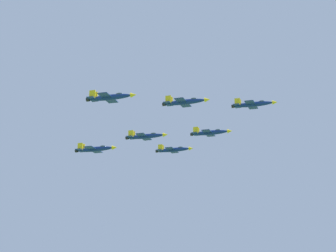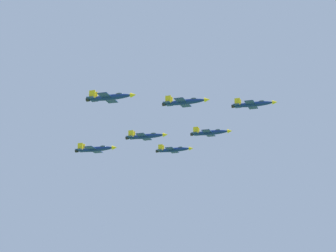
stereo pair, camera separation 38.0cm
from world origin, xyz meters
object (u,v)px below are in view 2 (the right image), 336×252
at_px(jet_slot_rear, 146,136).
at_px(jet_trailing, 95,149).
at_px(jet_left_wingman, 210,132).
at_px(jet_right_outer, 110,97).
at_px(jet_lead, 253,104).
at_px(jet_right_wingman, 185,102).
at_px(jet_left_outer, 174,150).

bearing_deg(jet_slot_rear, jet_trailing, 179.18).
bearing_deg(jet_left_wingman, jet_right_outer, -111.64).
distance_m(jet_left_wingman, jet_right_outer, 52.27).
bearing_deg(jet_lead, jet_trailing, 179.70).
relative_size(jet_right_wingman, jet_trailing, 0.98).
height_order(jet_right_wingman, jet_slot_rear, jet_right_wingman).
bearing_deg(jet_right_outer, jet_left_wingman, 67.70).
height_order(jet_left_wingman, jet_slot_rear, jet_left_wingman).
relative_size(jet_left_outer, jet_right_outer, 0.94).
bearing_deg(jet_trailing, jet_left_wingman, 23.64).
height_order(jet_right_outer, jet_trailing, jet_right_outer).
xyz_separation_m(jet_right_outer, jet_trailing, (2.75, 37.53, -6.86)).
distance_m(jet_right_outer, jet_slot_rear, 32.66).
relative_size(jet_lead, jet_right_wingman, 0.98).
bearing_deg(jet_right_wingman, jet_right_outer, -139.20).
xyz_separation_m(jet_lead, jet_left_outer, (-12.95, 48.38, -4.76)).
height_order(jet_slot_rear, jet_trailing, jet_slot_rear).
bearing_deg(jet_trailing, jet_right_wingman, -22.41).
bearing_deg(jet_left_outer, jet_left_wingman, -40.39).
xyz_separation_m(jet_right_wingman, jet_right_outer, (-24.92, -2.49, -1.69)).
height_order(jet_right_wingman, jet_right_outer, jet_right_wingman).
relative_size(jet_left_wingman, jet_left_outer, 1.01).
distance_m(jet_lead, jet_trailing, 58.28).
height_order(jet_lead, jet_trailing, jet_lead).
bearing_deg(jet_lead, jet_right_outer, -139.94).
bearing_deg(jet_slot_rear, jet_lead, -0.82).
relative_size(jet_right_wingman, jet_left_outer, 1.02).
bearing_deg(jet_lead, jet_slot_rear, 179.70).
height_order(jet_lead, jet_slot_rear, jet_lead).
bearing_deg(jet_left_outer, jet_trailing, -120.49).
relative_size(jet_left_wingman, jet_slot_rear, 1.00).
bearing_deg(jet_left_outer, jet_slot_rear, -90.03).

